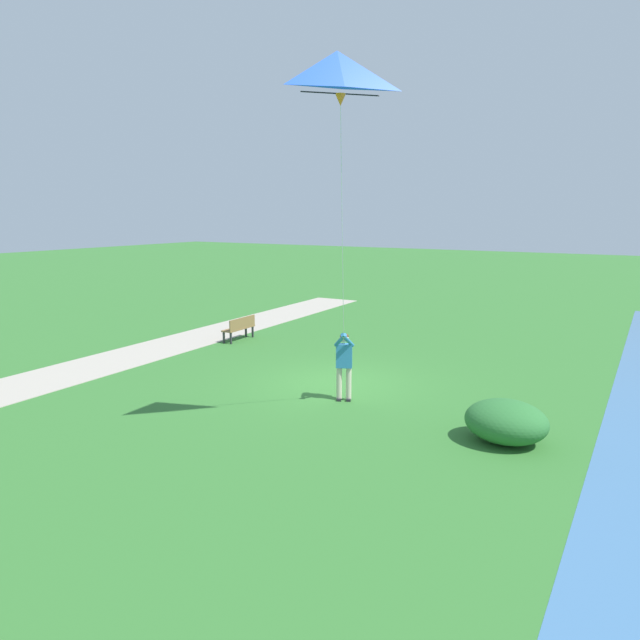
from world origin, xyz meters
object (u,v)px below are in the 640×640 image
at_px(park_bench_near_walkway, 240,327).
at_px(flying_kite, 338,80).
at_px(person_kite_flyer, 344,360).
at_px(lakeside_shrub, 506,421).

bearing_deg(park_bench_near_walkway, flying_kite, 139.69).
height_order(person_kite_flyer, lakeside_shrub, person_kite_flyer).
bearing_deg(flying_kite, park_bench_near_walkway, -40.31).
distance_m(flying_kite, lakeside_shrub, 7.57).
distance_m(person_kite_flyer, lakeside_shrub, 4.26).
xyz_separation_m(park_bench_near_walkway, lakeside_shrub, (-10.80, 4.92, -0.07)).
distance_m(park_bench_near_walkway, lakeside_shrub, 11.87).
xyz_separation_m(person_kite_flyer, lakeside_shrub, (-4.16, 0.69, -0.60)).
distance_m(person_kite_flyer, park_bench_near_walkway, 7.90).
bearing_deg(flying_kite, lakeside_shrub, -153.20).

